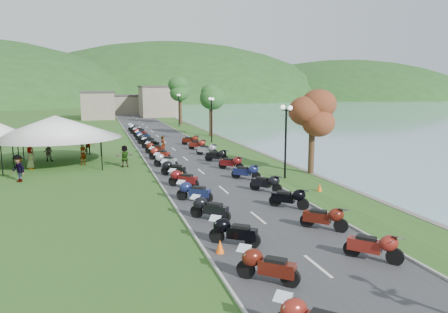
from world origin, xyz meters
TOP-DOWN VIEW (x-y plane):
  - road at (0.00, 40.00)m, footprint 7.00×120.00m
  - hills_backdrop at (0.00, 200.00)m, footprint 360.00×120.00m
  - far_building at (-2.00, 85.00)m, footprint 18.00×16.00m
  - moto_row_left at (-2.27, 26.03)m, footprint 2.60×54.89m
  - moto_row_right at (2.23, 20.15)m, footprint 2.60×34.88m
  - vendor_tent_main at (-10.51, 28.12)m, footprint 6.88×6.88m
  - tree_lakeside at (7.56, 19.12)m, footprint 2.45×2.45m
  - pedestrian_a at (-8.50, 27.48)m, footprint 0.82×0.84m
  - pedestrian_b at (-11.40, 30.17)m, footprint 0.81×0.53m
  - pedestrian_c at (-12.47, 21.98)m, footprint 1.17×1.20m
  - traffic_cone_near at (-3.00, 6.17)m, footprint 0.34×0.34m

SIDE VIEW (x-z plane):
  - hills_backdrop at x=0.00m, z-range -38.00..38.00m
  - pedestrian_a at x=-8.50m, z-range -0.93..0.93m
  - pedestrian_b at x=-11.40m, z-range -0.78..0.78m
  - pedestrian_c at x=-12.47m, z-range -0.92..0.92m
  - road at x=0.00m, z-range 0.00..0.02m
  - traffic_cone_near at x=-3.00m, z-range 0.00..0.53m
  - moto_row_left at x=-2.27m, z-range 0.00..1.10m
  - moto_row_right at x=2.23m, z-range 0.00..1.10m
  - vendor_tent_main at x=-10.51m, z-range 0.00..4.00m
  - far_building at x=-2.00m, z-range 0.00..5.00m
  - tree_lakeside at x=7.56m, z-range 0.00..6.81m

